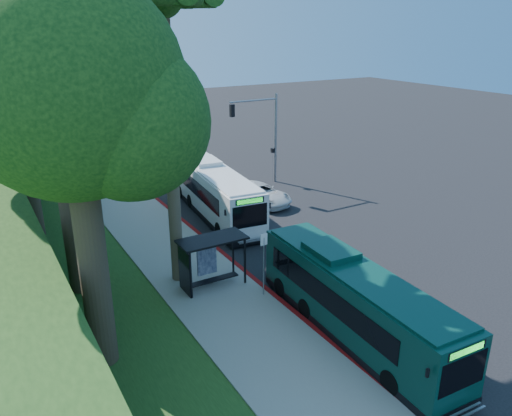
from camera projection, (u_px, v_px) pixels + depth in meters
ground at (297, 236)px, 29.83m from camera, size 140.00×140.00×0.00m
sidewalk at (184, 263)px, 26.34m from camera, size 4.50×70.00×0.12m
red_curb at (260, 284)px, 24.20m from camera, size 0.25×30.00×0.13m
grass_verge at (53, 252)px, 27.68m from camera, size 8.00×70.00×0.06m
bus_shelter at (206, 253)px, 23.44m from camera, size 3.20×1.51×2.55m
stop_sign_pole at (264, 256)px, 22.50m from camera, size 0.35×0.06×3.17m
traffic_signal_pole at (265, 128)px, 38.18m from camera, size 4.10×0.30×7.00m
palm_tree at (162, 12)px, 20.43m from camera, size 4.20×4.20×14.40m
tree_0 at (52, 43)px, 20.04m from camera, size 8.40×8.00×15.70m
tree_1 at (0, 7)px, 25.51m from camera, size 10.50×10.00×18.26m
tree_2 at (20, 47)px, 33.46m from camera, size 8.82×8.40×15.12m
tree_4 at (6, 49)px, 46.89m from camera, size 8.40×8.00×14.14m
tree_5 at (10, 53)px, 54.10m from camera, size 7.35×7.00×12.86m
tree_6 at (75, 100)px, 15.46m from camera, size 7.56×7.20×13.74m
white_bus at (215, 191)px, 32.73m from camera, size 3.56×11.47×3.36m
teal_bus at (353, 299)px, 19.99m from camera, size 2.79×10.75×3.18m
pickup at (260, 194)px, 35.09m from camera, size 3.28×5.39×1.40m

